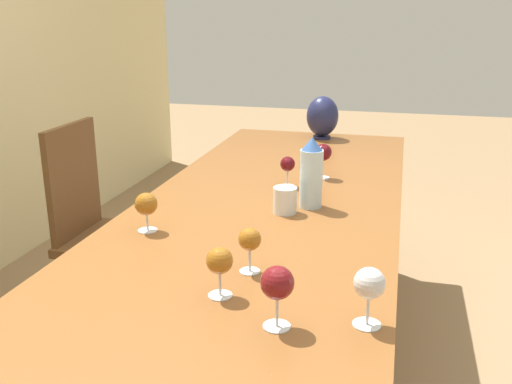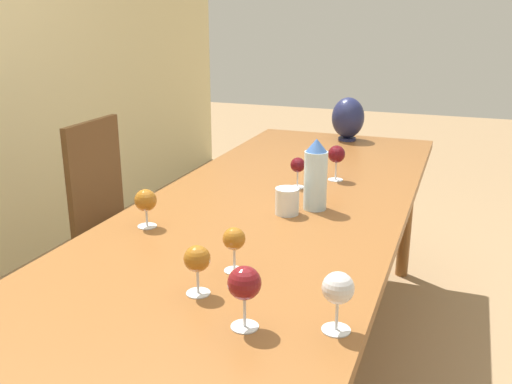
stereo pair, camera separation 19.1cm
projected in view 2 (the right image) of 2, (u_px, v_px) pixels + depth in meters
The scene contains 12 objects.
dining_table at pixel (252, 241), 1.93m from camera, with size 3.08×0.96×0.78m.
water_bottle at pixel (316, 175), 2.02m from camera, with size 0.08×0.08×0.26m.
water_tumbler at pixel (287, 201), 1.99m from camera, with size 0.08×0.08×0.09m.
vase at pixel (348, 118), 3.10m from camera, with size 0.18×0.18×0.23m.
wine_glass_0 at pixel (146, 201), 1.86m from camera, with size 0.07×0.07×0.13m.
wine_glass_1 at pixel (337, 155), 2.37m from camera, with size 0.07×0.07×0.15m.
wine_glass_2 at pixel (197, 260), 1.41m from camera, with size 0.07×0.07×0.13m.
wine_glass_3 at pixel (244, 284), 1.25m from camera, with size 0.08×0.08×0.15m.
wine_glass_4 at pixel (234, 240), 1.53m from camera, with size 0.06×0.06×0.13m.
wine_glass_5 at pixel (338, 290), 1.24m from camera, with size 0.07×0.07×0.14m.
wine_glass_6 at pixel (298, 166), 2.27m from camera, with size 0.06×0.06×0.12m.
chair_far at pixel (120, 218), 2.74m from camera, with size 0.44×0.44×0.97m.
Camera 2 is at (-1.67, -0.64, 1.46)m, focal length 40.00 mm.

